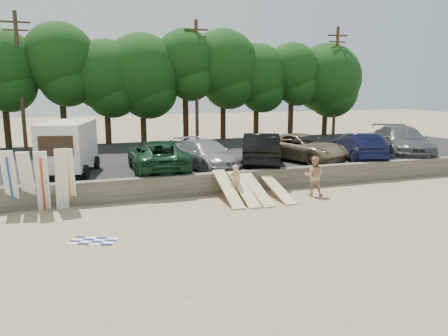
{
  "coord_description": "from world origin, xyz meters",
  "views": [
    {
      "loc": [
        -6.85,
        -15.97,
        5.02
      ],
      "look_at": [
        -0.31,
        3.0,
        1.2
      ],
      "focal_mm": 35.0,
      "sensor_mm": 36.0,
      "label": 1
    }
  ],
  "objects_px": {
    "car_5": "(358,146)",
    "beachgoer_a": "(235,182)",
    "car_1": "(157,156)",
    "car_4": "(302,147)",
    "beachgoer_b": "(314,176)",
    "cooler": "(246,191)",
    "car_3": "(261,149)",
    "car_6": "(402,141)",
    "box_trailer": "(68,145)",
    "car_2": "(206,155)"
  },
  "relations": [
    {
      "from": "car_5",
      "to": "beachgoer_a",
      "type": "height_order",
      "value": "car_5"
    },
    {
      "from": "car_1",
      "to": "beachgoer_a",
      "type": "bearing_deg",
      "value": 126.29
    },
    {
      "from": "car_4",
      "to": "beachgoer_b",
      "type": "distance_m",
      "value": 5.51
    },
    {
      "from": "car_4",
      "to": "cooler",
      "type": "xyz_separation_m",
      "value": [
        -5.06,
        -3.88,
        -1.31
      ]
    },
    {
      "from": "car_3",
      "to": "car_6",
      "type": "relative_size",
      "value": 0.87
    },
    {
      "from": "beachgoer_a",
      "to": "cooler",
      "type": "bearing_deg",
      "value": -142.87
    },
    {
      "from": "car_6",
      "to": "beachgoer_b",
      "type": "xyz_separation_m",
      "value": [
        -8.86,
        -4.56,
        -0.69
      ]
    },
    {
      "from": "car_6",
      "to": "car_3",
      "type": "bearing_deg",
      "value": -156.01
    },
    {
      "from": "box_trailer",
      "to": "car_2",
      "type": "relative_size",
      "value": 0.86
    },
    {
      "from": "car_1",
      "to": "car_2",
      "type": "xyz_separation_m",
      "value": [
        2.55,
        -0.09,
        -0.05
      ]
    },
    {
      "from": "car_4",
      "to": "car_5",
      "type": "height_order",
      "value": "car_5"
    },
    {
      "from": "car_3",
      "to": "beachgoer_a",
      "type": "bearing_deg",
      "value": 75.85
    },
    {
      "from": "car_3",
      "to": "car_5",
      "type": "xyz_separation_m",
      "value": [
        6.11,
        -0.19,
        -0.1
      ]
    },
    {
      "from": "car_6",
      "to": "beachgoer_a",
      "type": "bearing_deg",
      "value": -139.18
    },
    {
      "from": "car_6",
      "to": "car_1",
      "type": "bearing_deg",
      "value": -156.94
    },
    {
      "from": "box_trailer",
      "to": "car_3",
      "type": "distance_m",
      "value": 9.96
    },
    {
      "from": "box_trailer",
      "to": "car_3",
      "type": "xyz_separation_m",
      "value": [
        9.91,
        -0.89,
        -0.55
      ]
    },
    {
      "from": "car_5",
      "to": "car_6",
      "type": "relative_size",
      "value": 0.77
    },
    {
      "from": "car_5",
      "to": "beachgoer_a",
      "type": "bearing_deg",
      "value": 36.61
    },
    {
      "from": "beachgoer_a",
      "to": "beachgoer_b",
      "type": "relative_size",
      "value": 0.87
    },
    {
      "from": "car_3",
      "to": "beachgoer_a",
      "type": "distance_m",
      "value": 4.95
    },
    {
      "from": "car_2",
      "to": "car_1",
      "type": "bearing_deg",
      "value": 164.67
    },
    {
      "from": "car_5",
      "to": "car_6",
      "type": "xyz_separation_m",
      "value": [
        3.47,
        0.38,
        0.11
      ]
    },
    {
      "from": "car_2",
      "to": "car_5",
      "type": "height_order",
      "value": "car_5"
    },
    {
      "from": "car_1",
      "to": "car_5",
      "type": "bearing_deg",
      "value": -179.24
    },
    {
      "from": "box_trailer",
      "to": "car_1",
      "type": "distance_m",
      "value": 4.35
    },
    {
      "from": "beachgoer_a",
      "to": "beachgoer_b",
      "type": "bearing_deg",
      "value": 169.53
    },
    {
      "from": "box_trailer",
      "to": "car_4",
      "type": "xyz_separation_m",
      "value": [
        12.79,
        -0.23,
        -0.67
      ]
    },
    {
      "from": "beachgoer_b",
      "to": "car_3",
      "type": "bearing_deg",
      "value": -51.27
    },
    {
      "from": "car_3",
      "to": "beachgoer_b",
      "type": "relative_size",
      "value": 2.96
    },
    {
      "from": "beachgoer_b",
      "to": "cooler",
      "type": "bearing_deg",
      "value": 7.56
    },
    {
      "from": "car_3",
      "to": "beachgoer_b",
      "type": "xyz_separation_m",
      "value": [
        0.72,
        -4.37,
        -0.68
      ]
    },
    {
      "from": "car_3",
      "to": "car_4",
      "type": "distance_m",
      "value": 2.97
    },
    {
      "from": "car_1",
      "to": "cooler",
      "type": "relative_size",
      "value": 14.98
    },
    {
      "from": "car_5",
      "to": "box_trailer",
      "type": "bearing_deg",
      "value": 10.6
    },
    {
      "from": "car_3",
      "to": "beachgoer_a",
      "type": "relative_size",
      "value": 3.42
    },
    {
      "from": "box_trailer",
      "to": "car_5",
      "type": "xyz_separation_m",
      "value": [
        16.01,
        -1.08,
        -0.65
      ]
    },
    {
      "from": "car_2",
      "to": "car_6",
      "type": "relative_size",
      "value": 0.83
    },
    {
      "from": "car_1",
      "to": "car_5",
      "type": "relative_size",
      "value": 1.19
    },
    {
      "from": "car_5",
      "to": "cooler",
      "type": "bearing_deg",
      "value": 34.54
    },
    {
      "from": "car_2",
      "to": "car_6",
      "type": "height_order",
      "value": "car_6"
    },
    {
      "from": "car_4",
      "to": "car_6",
      "type": "distance_m",
      "value": 6.71
    },
    {
      "from": "car_3",
      "to": "car_4",
      "type": "xyz_separation_m",
      "value": [
        2.89,
        0.66,
        -0.12
      ]
    },
    {
      "from": "box_trailer",
      "to": "car_6",
      "type": "xyz_separation_m",
      "value": [
        19.48,
        -0.7,
        -0.54
      ]
    },
    {
      "from": "box_trailer",
      "to": "beachgoer_a",
      "type": "height_order",
      "value": "box_trailer"
    },
    {
      "from": "car_6",
      "to": "car_2",
      "type": "bearing_deg",
      "value": -156.48
    },
    {
      "from": "beachgoer_b",
      "to": "cooler",
      "type": "xyz_separation_m",
      "value": [
        -2.9,
        1.16,
        -0.75
      ]
    },
    {
      "from": "car_1",
      "to": "beachgoer_b",
      "type": "xyz_separation_m",
      "value": [
        6.4,
        -4.5,
        -0.58
      ]
    },
    {
      "from": "box_trailer",
      "to": "beachgoer_a",
      "type": "distance_m",
      "value": 8.53
    },
    {
      "from": "car_5",
      "to": "cooler",
      "type": "relative_size",
      "value": 12.61
    }
  ]
}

